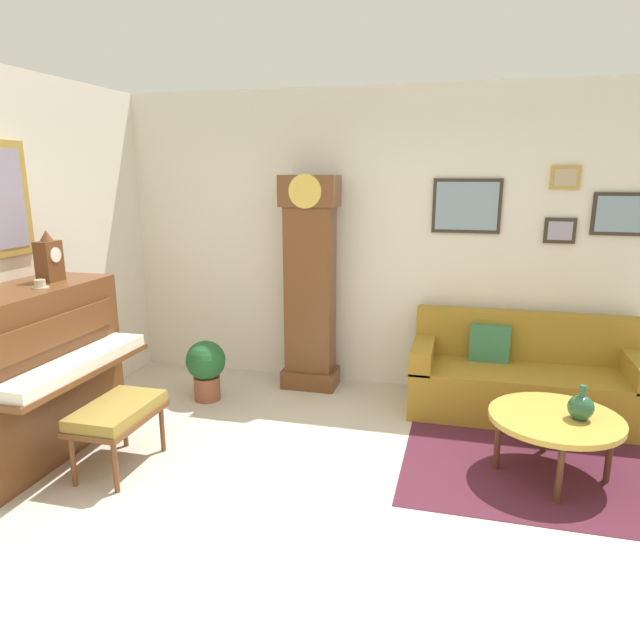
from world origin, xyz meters
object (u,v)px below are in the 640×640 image
teacup (40,285)px  piano_bench (117,414)px  grandfather_clock (310,290)px  piano (29,374)px  mantel_clock (49,258)px  green_jug (581,407)px  potted_plant (206,366)px  couch (523,378)px  coffee_table (555,420)px

teacup → piano_bench: bearing=-11.1°
piano_bench → grandfather_clock: grandfather_clock is taller
piano → mantel_clock: size_ratio=3.79×
grandfather_clock → mantel_clock: 2.25m
green_jug → piano: bearing=-171.1°
piano_bench → potted_plant: potted_plant is taller
mantel_clock → piano_bench: bearing=-27.2°
couch → green_jug: couch is taller
mantel_clock → green_jug: (3.81, 0.26, -0.89)m
couch → teacup: teacup is taller
couch → potted_plant: 2.82m
piano → teacup: 0.66m
couch → coffee_table: couch is taller
couch → green_jug: (0.26, -1.12, 0.22)m
piano → potted_plant: size_ratio=2.57×
piano → couch: bearing=25.8°
teacup → potted_plant: (0.65, 1.20, -0.95)m
piano_bench → coffee_table: bearing=12.4°
piano → grandfather_clock: (1.60, 1.86, 0.33)m
piano → mantel_clock: bearing=89.5°
grandfather_clock → green_jug: (2.21, -1.27, -0.44)m
grandfather_clock → potted_plant: 1.20m
piano → couch: piano is taller
couch → coffee_table: bearing=-84.0°
piano → potted_plant: (0.76, 1.29, -0.31)m
teacup → grandfather_clock: bearing=50.2°
piano → piano_bench: bearing=-2.5°
coffee_table → mantel_clock: size_ratio=2.32×
couch → grandfather_clock: bearing=175.7°
coffee_table → green_jug: 0.19m
potted_plant → teacup: bearing=-118.5°
grandfather_clock → coffee_table: size_ratio=2.31×
piano → green_jug: size_ratio=6.00×
piano → mantel_clock: (0.00, 0.34, 0.79)m
piano_bench → couch: (2.82, 1.75, -0.09)m
couch → teacup: (-3.43, -1.63, 0.96)m
coffee_table → teacup: size_ratio=7.59×
coffee_table → potted_plant: size_ratio=1.57×
teacup → green_jug: bearing=7.9°
teacup → coffee_table: bearing=8.5°
couch → potted_plant: bearing=-171.2°
grandfather_clock → teacup: size_ratio=17.50×
coffee_table → green_jug: (0.15, -0.02, 0.12)m
piano_bench → teacup: (-0.61, 0.12, 0.87)m
grandfather_clock → piano: bearing=-130.6°
couch → teacup: 3.92m
mantel_clock → teacup: 0.31m
green_jug → teacup: bearing=-172.1°
piano_bench → piano: bearing=177.5°
grandfather_clock → mantel_clock: bearing=-136.2°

